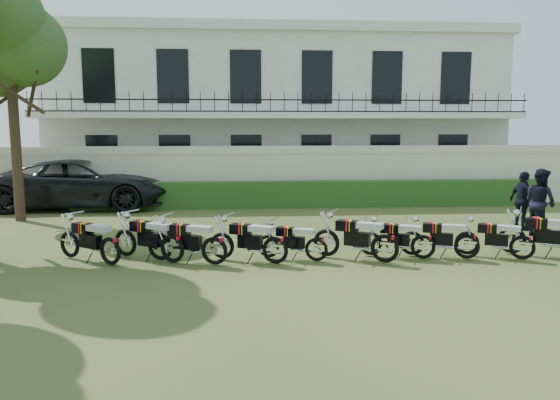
{
  "coord_description": "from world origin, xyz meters",
  "views": [
    {
      "loc": [
        -1.83,
        -13.25,
        3.16
      ],
      "look_at": [
        -0.62,
        2.72,
        0.92
      ],
      "focal_mm": 35.0,
      "sensor_mm": 36.0,
      "label": 1
    }
  ],
  "objects_px": {
    "motorcycle_1": "(172,242)",
    "suv": "(83,184)",
    "officer_5": "(523,201)",
    "motorcycle_0": "(110,244)",
    "motorcycle_7": "(467,240)",
    "motorcycle_3": "(275,244)",
    "officer_4": "(540,202)",
    "motorcycle_5": "(385,241)",
    "motorcycle_8": "(523,242)",
    "tree_west_near": "(10,36)",
    "motorcycle_6": "(423,241)",
    "motorcycle_2": "(214,244)",
    "motorcycle_4": "(317,244)"
  },
  "relations": [
    {
      "from": "motorcycle_6",
      "to": "suv",
      "type": "distance_m",
      "value": 13.38
    },
    {
      "from": "tree_west_near",
      "to": "suv",
      "type": "relative_size",
      "value": 1.2
    },
    {
      "from": "motorcycle_1",
      "to": "motorcycle_6",
      "type": "distance_m",
      "value": 5.8
    },
    {
      "from": "motorcycle_0",
      "to": "suv",
      "type": "distance_m",
      "value": 9.26
    },
    {
      "from": "tree_west_near",
      "to": "motorcycle_2",
      "type": "xyz_separation_m",
      "value": [
        6.57,
        -6.25,
        -5.39
      ]
    },
    {
      "from": "tree_west_near",
      "to": "officer_5",
      "type": "xyz_separation_m",
      "value": [
        15.58,
        -2.75,
        -5.01
      ]
    },
    {
      "from": "motorcycle_1",
      "to": "motorcycle_6",
      "type": "relative_size",
      "value": 1.05
    },
    {
      "from": "motorcycle_0",
      "to": "motorcycle_8",
      "type": "xyz_separation_m",
      "value": [
        9.44,
        -0.21,
        -0.05
      ]
    },
    {
      "from": "motorcycle_3",
      "to": "motorcycle_2",
      "type": "bearing_deg",
      "value": 114.19
    },
    {
      "from": "officer_4",
      "to": "officer_5",
      "type": "height_order",
      "value": "officer_4"
    },
    {
      "from": "officer_5",
      "to": "motorcycle_8",
      "type": "bearing_deg",
      "value": 139.68
    },
    {
      "from": "motorcycle_8",
      "to": "motorcycle_1",
      "type": "bearing_deg",
      "value": 115.99
    },
    {
      "from": "motorcycle_1",
      "to": "suv",
      "type": "relative_size",
      "value": 0.27
    },
    {
      "from": "motorcycle_3",
      "to": "motorcycle_7",
      "type": "distance_m",
      "value": 4.51
    },
    {
      "from": "motorcycle_5",
      "to": "officer_4",
      "type": "xyz_separation_m",
      "value": [
        5.19,
        2.74,
        0.44
      ]
    },
    {
      "from": "motorcycle_2",
      "to": "officer_5",
      "type": "bearing_deg",
      "value": -47.04
    },
    {
      "from": "motorcycle_8",
      "to": "officer_4",
      "type": "height_order",
      "value": "officer_4"
    },
    {
      "from": "motorcycle_0",
      "to": "motorcycle_4",
      "type": "bearing_deg",
      "value": -54.76
    },
    {
      "from": "motorcycle_2",
      "to": "motorcycle_6",
      "type": "relative_size",
      "value": 1.11
    },
    {
      "from": "motorcycle_8",
      "to": "motorcycle_5",
      "type": "bearing_deg",
      "value": 119.08
    },
    {
      "from": "motorcycle_3",
      "to": "suv",
      "type": "bearing_deg",
      "value": 61.95
    },
    {
      "from": "tree_west_near",
      "to": "motorcycle_0",
      "type": "bearing_deg",
      "value": -55.18
    },
    {
      "from": "tree_west_near",
      "to": "motorcycle_8",
      "type": "height_order",
      "value": "tree_west_near"
    },
    {
      "from": "tree_west_near",
      "to": "officer_4",
      "type": "distance_m",
      "value": 16.76
    },
    {
      "from": "motorcycle_6",
      "to": "suv",
      "type": "relative_size",
      "value": 0.26
    },
    {
      "from": "motorcycle_0",
      "to": "motorcycle_7",
      "type": "distance_m",
      "value": 8.19
    },
    {
      "from": "motorcycle_5",
      "to": "suv",
      "type": "xyz_separation_m",
      "value": [
        -9.15,
        9.02,
        0.39
      ]
    },
    {
      "from": "motorcycle_1",
      "to": "suv",
      "type": "bearing_deg",
      "value": 57.76
    },
    {
      "from": "motorcycle_0",
      "to": "motorcycle_3",
      "type": "height_order",
      "value": "motorcycle_0"
    },
    {
      "from": "tree_west_near",
      "to": "officer_4",
      "type": "bearing_deg",
      "value": -13.09
    },
    {
      "from": "motorcycle_2",
      "to": "tree_west_near",
      "type": "bearing_deg",
      "value": 68.11
    },
    {
      "from": "officer_4",
      "to": "motorcycle_0",
      "type": "bearing_deg",
      "value": 87.55
    },
    {
      "from": "tree_west_near",
      "to": "motorcycle_8",
      "type": "relative_size",
      "value": 4.86
    },
    {
      "from": "motorcycle_0",
      "to": "suv",
      "type": "xyz_separation_m",
      "value": [
        -2.98,
        8.76,
        0.41
      ]
    },
    {
      "from": "tree_west_near",
      "to": "motorcycle_0",
      "type": "relative_size",
      "value": 4.68
    },
    {
      "from": "motorcycle_0",
      "to": "motorcycle_4",
      "type": "relative_size",
      "value": 1.04
    },
    {
      "from": "motorcycle_7",
      "to": "motorcycle_8",
      "type": "bearing_deg",
      "value": -76.8
    },
    {
      "from": "motorcycle_0",
      "to": "motorcycle_5",
      "type": "xyz_separation_m",
      "value": [
        6.17,
        -0.26,
        0.02
      ]
    },
    {
      "from": "officer_4",
      "to": "motorcycle_8",
      "type": "bearing_deg",
      "value": 129.81
    },
    {
      "from": "motorcycle_5",
      "to": "officer_5",
      "type": "distance_m",
      "value": 6.32
    },
    {
      "from": "officer_5",
      "to": "motorcycle_0",
      "type": "bearing_deg",
      "value": 94.1
    },
    {
      "from": "motorcycle_1",
      "to": "motorcycle_3",
      "type": "xyz_separation_m",
      "value": [
        2.32,
        -0.27,
        -0.02
      ]
    },
    {
      "from": "motorcycle_3",
      "to": "motorcycle_8",
      "type": "xyz_separation_m",
      "value": [
        5.76,
        -0.04,
        -0.04
      ]
    },
    {
      "from": "motorcycle_7",
      "to": "officer_4",
      "type": "height_order",
      "value": "officer_4"
    },
    {
      "from": "motorcycle_2",
      "to": "motorcycle_7",
      "type": "xyz_separation_m",
      "value": [
        5.87,
        0.11,
        -0.04
      ]
    },
    {
      "from": "motorcycle_1",
      "to": "motorcycle_8",
      "type": "xyz_separation_m",
      "value": [
        8.08,
        -0.31,
        -0.06
      ]
    },
    {
      "from": "motorcycle_3",
      "to": "motorcycle_6",
      "type": "relative_size",
      "value": 1.06
    },
    {
      "from": "motorcycle_1",
      "to": "officer_5",
      "type": "bearing_deg",
      "value": -40.73
    },
    {
      "from": "motorcycle_7",
      "to": "motorcycle_3",
      "type": "bearing_deg",
      "value": 112.76
    },
    {
      "from": "motorcycle_6",
      "to": "tree_west_near",
      "type": "bearing_deg",
      "value": 83.01
    }
  ]
}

